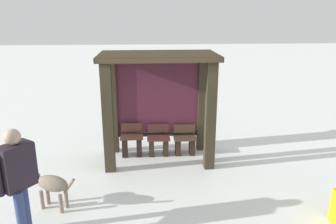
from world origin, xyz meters
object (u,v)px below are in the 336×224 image
Objects in this scene: person_walking at (18,175)px; dog at (50,184)px; bench_right_inside at (185,143)px; bus_shelter at (158,89)px; bench_center_inside at (159,143)px; bench_left_inside at (132,143)px.

person_walking reaches higher than dog.
dog is at bearing 76.80° from person_walking.
bench_right_inside is 3.44m from dog.
bench_center_inside is (0.00, 0.12, -1.39)m from bus_shelter.
bench_right_inside is (1.30, 0.00, -0.03)m from bench_left_inside.
bench_left_inside is at bearing -179.91° from bench_center_inside.
bench_right_inside is 0.40× the size of person_walking.
bench_left_inside is at bearing 58.10° from dog.
bus_shelter is 3.12m from dog.
bus_shelter reaches higher than person_walking.
bench_right_inside is 4.19m from person_walking.
bus_shelter is 3.65m from person_walking.
bench_right_inside is 0.78× the size of dog.
bus_shelter is 1.52m from bench_left_inside.
bus_shelter is at bearing -10.59° from bench_left_inside.
dog is (-1.36, -2.18, 0.16)m from bench_left_inside.
bench_left_inside is (-0.65, 0.12, -1.37)m from bus_shelter.
bench_left_inside is at bearing 169.41° from bus_shelter.
bench_left_inside reaches higher than bench_center_inside.
bench_center_inside reaches higher than dog.
bus_shelter reaches higher than bench_center_inside.
bench_left_inside is at bearing 62.57° from person_walking.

